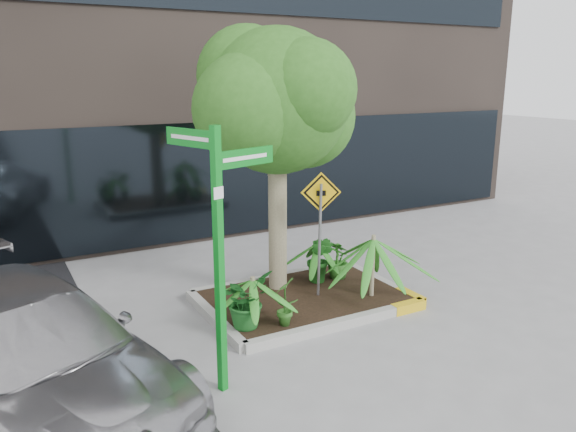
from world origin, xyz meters
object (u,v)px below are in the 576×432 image
tree (276,102)px  street_sign_post (219,231)px  cattle_sign (320,214)px  parked_car (27,353)px

tree → street_sign_post: size_ratio=1.42×
street_sign_post → cattle_sign: 2.80m
tree → cattle_sign: size_ratio=2.16×
tree → parked_car: (-4.05, -1.75, -2.57)m
street_sign_post → parked_car: bearing=147.5°
parked_car → cattle_sign: bearing=-7.5°
parked_car → street_sign_post: bearing=-34.2°
parked_car → street_sign_post: size_ratio=1.56×
tree → parked_car: bearing=-156.7°
parked_car → street_sign_post: 2.50m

